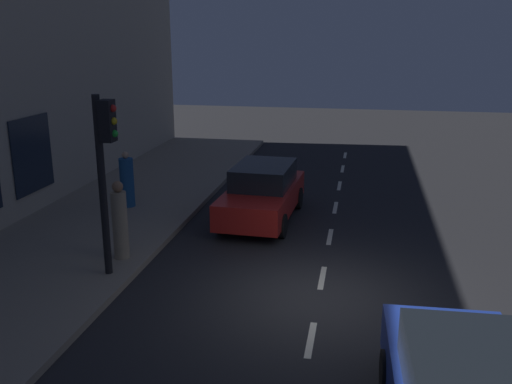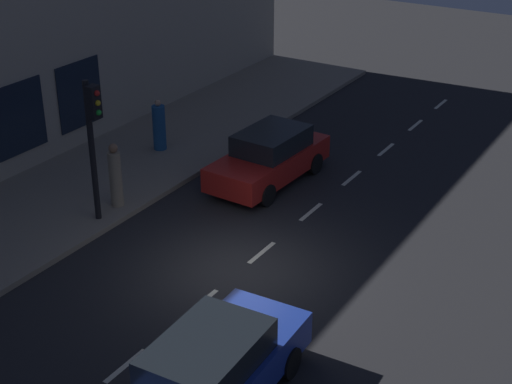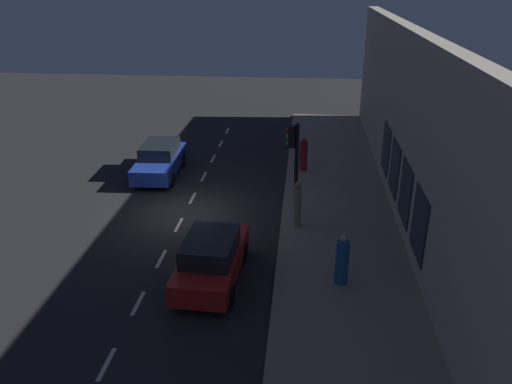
% 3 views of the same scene
% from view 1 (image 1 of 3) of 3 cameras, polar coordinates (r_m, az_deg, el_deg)
% --- Properties ---
extents(ground_plane, '(60.00, 60.00, 0.00)m').
position_cam_1_polar(ground_plane, '(11.45, 6.40, -10.75)').
color(ground_plane, '#232326').
extents(sidewalk, '(4.50, 32.00, 0.15)m').
position_cam_1_polar(sidewalk, '(13.34, -21.66, -7.50)').
color(sidewalk, gray).
rests_on(sidewalk, ground).
extents(lane_centre_line, '(0.12, 27.20, 0.01)m').
position_cam_1_polar(lane_centre_line, '(12.35, 6.79, -8.68)').
color(lane_centre_line, beige).
rests_on(lane_centre_line, ground).
extents(traffic_light, '(0.50, 0.32, 3.81)m').
position_cam_1_polar(traffic_light, '(11.74, -15.19, 3.38)').
color(traffic_light, black).
rests_on(traffic_light, sidewalk).
extents(parked_car_1, '(1.98, 4.32, 1.58)m').
position_cam_1_polar(parked_car_1, '(15.76, 0.68, -0.06)').
color(parked_car_1, red).
rests_on(parked_car_1, ground).
extents(pedestrian_1, '(0.56, 0.56, 1.65)m').
position_cam_1_polar(pedestrian_1, '(16.93, -13.05, 1.04)').
color(pedestrian_1, '#1E5189').
rests_on(pedestrian_1, sidewalk).
extents(pedestrian_2, '(0.49, 0.49, 1.82)m').
position_cam_1_polar(pedestrian_2, '(13.01, -13.74, -3.03)').
color(pedestrian_2, gray).
rests_on(pedestrian_2, sidewalk).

